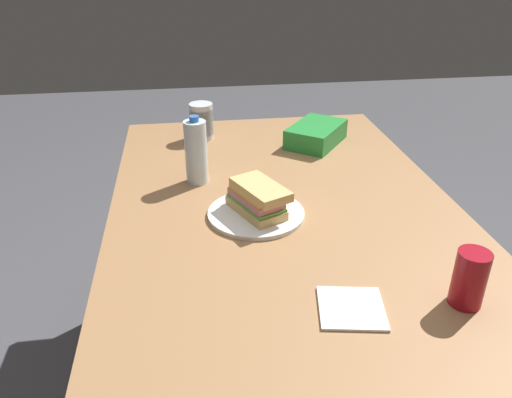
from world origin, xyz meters
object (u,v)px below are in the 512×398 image
paper_plate (256,214)px  plastic_cup_stack (202,121)px  water_bottle_tall (196,152)px  sandwich (257,198)px  dining_table (283,233)px  chip_bag (316,134)px  soda_can_red (470,279)px

paper_plate → plastic_cup_stack: plastic_cup_stack is taller
paper_plate → water_bottle_tall: (-0.23, -0.15, 0.09)m
sandwich → water_bottle_tall: (-0.23, -0.15, 0.04)m
dining_table → chip_bag: size_ratio=6.35×
dining_table → paper_plate: bearing=-57.9°
dining_table → soda_can_red: soda_can_red is taller
paper_plate → chip_bag: (-0.49, 0.29, 0.03)m
paper_plate → plastic_cup_stack: bearing=-169.2°
dining_table → sandwich: size_ratio=7.29×
sandwich → dining_table: bearing=124.4°
sandwich → plastic_cup_stack: 0.61m
soda_can_red → plastic_cup_stack: bearing=-154.5°
water_bottle_tall → plastic_cup_stack: bearing=175.0°
dining_table → plastic_cup_stack: bearing=-159.8°
sandwich → plastic_cup_stack: size_ratio=1.53×
chip_bag → water_bottle_tall: bearing=158.2°
sandwich → water_bottle_tall: size_ratio=0.97×
paper_plate → water_bottle_tall: 0.29m
chip_bag → water_bottle_tall: size_ratio=1.11×
sandwich → soda_can_red: soda_can_red is taller
water_bottle_tall → soda_can_red: bearing=38.5°
soda_can_red → dining_table: bearing=-149.0°
dining_table → paper_plate: size_ratio=5.66×
paper_plate → sandwich: size_ratio=1.29×
paper_plate → soda_can_red: (0.42, 0.37, 0.05)m
soda_can_red → water_bottle_tall: (-0.65, -0.51, 0.04)m
sandwich → plastic_cup_stack: bearing=-169.0°
sandwich → chip_bag: 0.57m
dining_table → water_bottle_tall: 0.35m
paper_plate → plastic_cup_stack: (-0.60, -0.11, 0.06)m
chip_bag → plastic_cup_stack: size_ratio=1.76×
chip_bag → water_bottle_tall: (0.26, -0.43, 0.06)m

